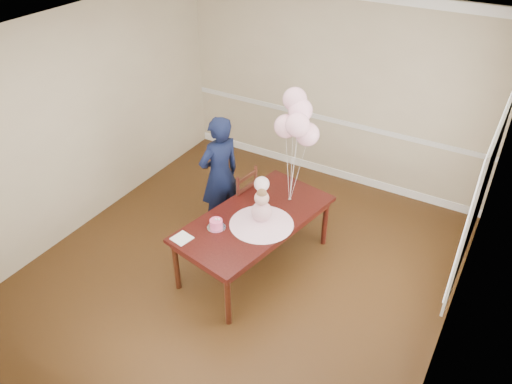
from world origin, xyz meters
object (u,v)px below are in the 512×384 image
Objects in this scene: woman at (220,175)px; birthday_cake at (216,224)px; dining_chair_seat at (259,214)px; dining_table_top at (255,219)px.

birthday_cake is at bearing 53.04° from woman.
birthday_cake is at bearing -87.89° from dining_chair_seat.
birthday_cake is at bearing -113.96° from dining_table_top.
woman is at bearing -173.66° from dining_chair_seat.
birthday_cake is 0.34× the size of dining_chair_seat.
dining_chair_seat is (-0.18, 0.41, -0.25)m from dining_table_top.
woman is (-0.48, 0.80, 0.03)m from birthday_cake.
dining_table_top is at bearing 82.14° from woman.
woman is at bearing 121.18° from birthday_cake.
birthday_cake is 0.85m from dining_chair_seat.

